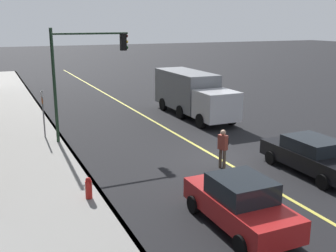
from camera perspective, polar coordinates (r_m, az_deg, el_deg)
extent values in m
plane|color=black|center=(19.25, 7.06, -4.52)|extent=(200.00, 200.00, 0.00)
cube|color=gray|center=(16.75, -17.56, -7.78)|extent=(80.00, 3.98, 0.15)
cube|color=slate|center=(17.02, -11.13, -6.99)|extent=(80.00, 0.16, 0.15)
cube|color=#D8CC4C|center=(19.25, 7.06, -4.50)|extent=(80.00, 0.16, 0.01)
cube|color=red|center=(12.97, 10.01, -11.20)|extent=(4.26, 1.74, 0.70)
cube|color=black|center=(12.64, 10.33, -8.60)|extent=(1.84, 1.61, 0.63)
cylinder|color=black|center=(13.79, 3.63, -10.98)|extent=(0.60, 0.22, 0.60)
cylinder|color=black|center=(14.60, 9.65, -9.67)|extent=(0.60, 0.22, 0.60)
cylinder|color=black|center=(11.68, 10.33, -16.23)|extent=(0.60, 0.22, 0.60)
cylinder|color=black|center=(12.62, 16.94, -14.17)|extent=(0.60, 0.22, 0.60)
cube|color=black|center=(18.17, 19.66, -4.32)|extent=(4.76, 1.82, 0.67)
cube|color=black|center=(18.03, 19.73, -2.46)|extent=(2.18, 1.68, 0.54)
cylinder|color=black|center=(16.65, 21.04, -7.39)|extent=(0.60, 0.22, 0.60)
cylinder|color=black|center=(19.94, 18.35, -3.59)|extent=(0.60, 0.22, 0.60)
cylinder|color=black|center=(18.82, 14.31, -4.36)|extent=(0.60, 0.22, 0.60)
cube|color=silver|center=(24.73, 6.88, 2.90)|extent=(2.31, 2.26, 1.75)
cube|color=slate|center=(28.27, 2.52, 5.20)|extent=(5.78, 2.26, 2.49)
cylinder|color=black|center=(25.48, 8.91, 1.16)|extent=(0.90, 0.28, 0.90)
cylinder|color=black|center=(24.39, 4.64, 0.70)|extent=(0.90, 0.28, 0.90)
cylinder|color=black|center=(30.24, 3.10, 3.40)|extent=(0.90, 0.28, 0.90)
cylinder|color=black|center=(29.33, -0.66, 3.08)|extent=(0.90, 0.28, 0.90)
cylinder|color=black|center=(27.76, 5.83, 2.36)|extent=(0.90, 0.28, 0.90)
cylinder|color=black|center=(26.76, 1.81, 1.97)|extent=(0.90, 0.28, 0.90)
cylinder|color=brown|center=(17.78, 7.93, -4.70)|extent=(0.17, 0.17, 0.86)
cylinder|color=brown|center=(17.92, 7.40, -4.52)|extent=(0.17, 0.17, 0.86)
cube|color=#993F33|center=(17.62, 7.74, -2.29)|extent=(0.46, 0.32, 0.65)
sphere|color=tan|center=(17.50, 7.79, -0.91)|extent=(0.23, 0.23, 0.23)
cube|color=black|center=(17.73, 8.12, -2.09)|extent=(0.29, 0.22, 0.34)
cylinder|color=#1E3823|center=(21.33, -15.70, 5.16)|extent=(0.16, 0.16, 5.96)
cylinder|color=#1E3823|center=(21.47, -10.86, 12.69)|extent=(0.10, 3.95, 0.10)
cube|color=black|center=(21.96, -6.34, 11.71)|extent=(0.28, 0.30, 0.90)
sphere|color=#360605|center=(22.00, -5.90, 12.51)|extent=(0.18, 0.18, 0.18)
sphere|color=gold|center=(22.01, -5.88, 11.73)|extent=(0.18, 0.18, 0.18)
sphere|color=black|center=(22.03, -5.86, 10.95)|extent=(0.18, 0.18, 0.18)
cylinder|color=slate|center=(22.76, -17.15, 1.45)|extent=(0.08, 0.08, 2.71)
cube|color=white|center=(22.54, -17.41, 4.31)|extent=(0.60, 0.02, 0.20)
cube|color=#DB5919|center=(22.60, -17.35, 3.44)|extent=(0.44, 0.02, 0.28)
cylinder|color=red|center=(14.75, -11.11, -9.07)|extent=(0.24, 0.24, 0.80)
sphere|color=red|center=(14.58, -11.19, -7.48)|extent=(0.20, 0.20, 0.20)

